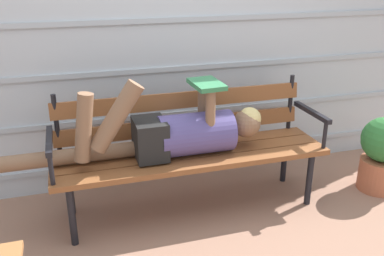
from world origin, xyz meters
The scene contains 5 objects.
ground_plane centered at (0.00, 0.00, 0.00)m, with size 12.00×12.00×0.00m, color #936B56.
house_siding centered at (0.00, 0.65, 1.24)m, with size 5.11×0.08×2.47m.
park_bench centered at (0.00, 0.17, 0.47)m, with size 1.83×0.48×0.84m.
reclining_person centered at (-0.12, 0.10, 0.59)m, with size 1.69×0.28×0.55m.
potted_plant centered at (1.43, -0.04, 0.30)m, with size 0.33×0.33×0.57m.
Camera 1 is at (-0.75, -2.37, 1.61)m, focal length 39.79 mm.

